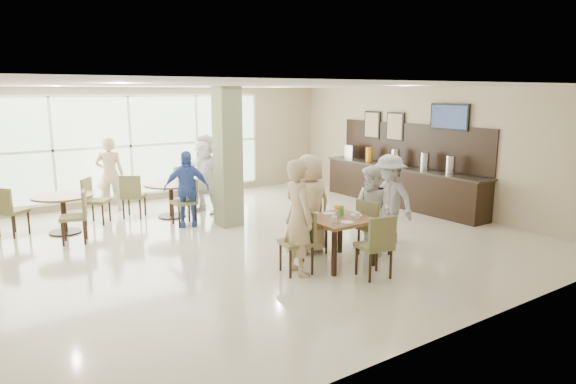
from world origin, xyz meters
TOP-DOWN VIEW (x-y plane):
  - ground at (0.00, 0.00)m, footprint 10.00×10.00m
  - room_shell at (0.00, 0.00)m, footprint 10.00×10.00m
  - window_bank at (-0.50, 4.46)m, footprint 7.00×0.04m
  - column at (0.40, 1.20)m, footprint 0.45×0.45m
  - main_table at (0.66, -1.91)m, footprint 0.96×0.96m
  - round_table_left at (-2.50, 2.50)m, footprint 1.13×1.13m
  - round_table_right at (-0.29, 2.54)m, footprint 1.16×1.16m
  - chairs_main_table at (0.69, -1.92)m, footprint 2.10×2.03m
  - chairs_table_left at (-2.53, 2.48)m, footprint 2.19×1.79m
  - chairs_table_right at (-0.31, 2.57)m, footprint 2.00×1.82m
  - tabletop_clutter at (0.68, -1.92)m, footprint 0.79×0.80m
  - buffet_counter at (4.70, 0.51)m, footprint 0.64×4.70m
  - wall_tv at (4.94, -0.60)m, footprint 0.06×1.00m
  - framed_art_a at (4.95, 1.00)m, footprint 0.05×0.55m
  - framed_art_b at (4.95, 1.80)m, footprint 0.05×0.55m
  - teen_left at (-0.11, -1.93)m, footprint 0.50×0.69m
  - teen_far at (0.66, -1.17)m, footprint 0.85×0.50m
  - teen_right at (1.43, -1.88)m, footprint 0.61×0.76m
  - teen_standing at (2.20, -1.52)m, footprint 0.67×1.08m
  - adult_a at (-0.33, 1.63)m, footprint 1.03×0.81m
  - adult_b at (0.52, 2.50)m, footprint 1.28×1.79m
  - adult_standing at (-1.19, 3.90)m, footprint 0.72×0.60m

SIDE VIEW (x-z plane):
  - ground at x=0.00m, z-range 0.00..0.00m
  - chairs_main_table at x=0.69m, z-range 0.00..0.95m
  - chairs_table_left at x=-2.53m, z-range 0.00..0.95m
  - chairs_table_right at x=-0.31m, z-range 0.00..0.95m
  - buffet_counter at x=4.70m, z-range -0.42..1.53m
  - round_table_left at x=-2.50m, z-range 0.20..0.95m
  - round_table_right at x=-0.29m, z-range 0.21..0.96m
  - main_table at x=0.66m, z-range 0.28..1.03m
  - teen_right at x=1.43m, z-range 0.00..1.50m
  - adult_a at x=-0.33m, z-range 0.00..1.54m
  - teen_standing at x=2.20m, z-range 0.00..1.60m
  - tabletop_clutter at x=0.68m, z-range 0.71..0.91m
  - teen_far at x=0.66m, z-range 0.00..1.68m
  - adult_standing at x=-1.19m, z-range 0.00..1.70m
  - teen_left at x=-0.11m, z-range 0.00..1.74m
  - adult_b at x=0.52m, z-range 0.00..1.77m
  - window_bank at x=-0.50m, z-range -2.10..4.90m
  - column at x=0.40m, z-range 0.00..2.80m
  - room_shell at x=0.00m, z-range -3.30..6.70m
  - framed_art_a at x=4.95m, z-range 1.50..2.20m
  - framed_art_b at x=4.95m, z-range 1.50..2.20m
  - wall_tv at x=4.94m, z-range 1.86..2.44m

